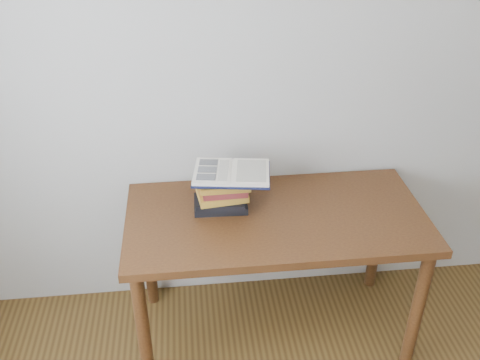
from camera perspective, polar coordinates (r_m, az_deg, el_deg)
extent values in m
cube|color=#AAA8A1|center=(2.50, 4.62, 12.22)|extent=(3.50, 0.04, 2.60)
cube|color=#4C2D13|center=(2.43, 3.87, -4.08)|extent=(1.36, 0.68, 0.04)
cylinder|color=#4C2D13|center=(2.45, -10.26, -15.72)|extent=(0.06, 0.06, 0.69)
cylinder|color=#4C2D13|center=(2.63, 18.38, -13.01)|extent=(0.06, 0.06, 0.69)
cylinder|color=#4C2D13|center=(2.86, -9.78, -7.51)|extent=(0.06, 0.06, 0.69)
cylinder|color=#4C2D13|center=(3.02, 14.42, -5.75)|extent=(0.06, 0.06, 0.69)
cube|color=black|center=(2.46, -2.08, -2.55)|extent=(0.25, 0.16, 0.04)
cube|color=black|center=(2.42, -2.08, -2.21)|extent=(0.23, 0.17, 0.03)
cube|color=#B69029|center=(2.42, -1.93, -1.46)|extent=(0.24, 0.18, 0.03)
cube|color=maroon|center=(2.40, -1.69, -0.91)|extent=(0.20, 0.15, 0.03)
cube|color=#B69029|center=(2.39, -1.70, -0.25)|extent=(0.22, 0.16, 0.03)
cube|color=black|center=(2.38, -1.69, 0.42)|extent=(0.25, 0.18, 0.03)
cube|color=black|center=(2.36, -0.90, 0.61)|extent=(0.37, 0.28, 0.01)
cube|color=beige|center=(2.36, -2.95, 0.91)|extent=(0.19, 0.24, 0.01)
cube|color=beige|center=(2.35, 1.15, 0.83)|extent=(0.19, 0.24, 0.01)
cylinder|color=beige|center=(2.35, -0.90, 0.84)|extent=(0.04, 0.22, 0.01)
cube|color=black|center=(2.41, -3.37, 1.90)|extent=(0.09, 0.06, 0.00)
cube|color=black|center=(2.36, -3.50, 1.13)|extent=(0.09, 0.06, 0.00)
cube|color=black|center=(2.30, -3.64, 0.33)|extent=(0.09, 0.06, 0.00)
cube|color=beige|center=(2.35, -1.78, 1.07)|extent=(0.07, 0.19, 0.00)
cube|color=beige|center=(2.34, 1.23, 1.02)|extent=(0.15, 0.20, 0.00)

